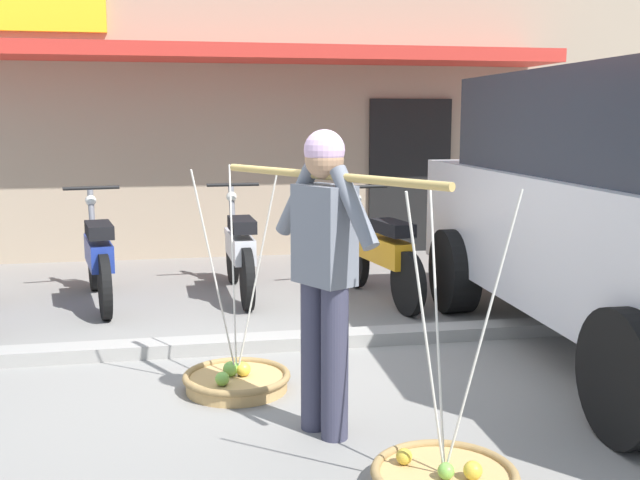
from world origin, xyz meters
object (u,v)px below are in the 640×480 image
object	(u,v)px
fruit_basket_right_side	(444,477)
motorcycle_third_in_row	(239,251)
fruit_vendor	(324,262)
motorcycle_end_of_row	(381,255)
fruit_basket_left_side	(237,379)
motorcycle_second_in_row	(98,257)

from	to	relation	value
fruit_basket_right_side	motorcycle_third_in_row	size ratio (longest dim) A/B	0.80
fruit_vendor	motorcycle_end_of_row	bearing A→B (deg)	68.86
fruit_basket_right_side	motorcycle_end_of_row	world-z (taller)	fruit_basket_right_side
fruit_basket_left_side	motorcycle_second_in_row	world-z (taller)	fruit_basket_left_side
motorcycle_second_in_row	motorcycle_end_of_row	world-z (taller)	same
fruit_basket_right_side	motorcycle_third_in_row	distance (m)	4.29
fruit_basket_left_side	motorcycle_second_in_row	distance (m)	2.82
fruit_basket_right_side	fruit_basket_left_side	bearing A→B (deg)	118.62
fruit_vendor	fruit_basket_left_side	xyz separation A→B (m)	(-0.43, 0.78, -0.91)
fruit_vendor	fruit_basket_left_side	world-z (taller)	fruit_vendor
fruit_vendor	fruit_basket_right_side	world-z (taller)	fruit_vendor
motorcycle_third_in_row	fruit_basket_left_side	bearing A→B (deg)	-95.45
fruit_basket_left_side	motorcycle_end_of_row	bearing A→B (deg)	54.31
fruit_vendor	motorcycle_third_in_row	distance (m)	3.50
fruit_basket_left_side	motorcycle_third_in_row	world-z (taller)	fruit_basket_left_side
motorcycle_second_in_row	fruit_basket_left_side	bearing A→B (deg)	-67.14
fruit_basket_left_side	motorcycle_second_in_row	bearing A→B (deg)	112.86
fruit_basket_left_side	motorcycle_end_of_row	distance (m)	2.73
motorcycle_third_in_row	motorcycle_end_of_row	xyz separation A→B (m)	(1.32, -0.48, 0.00)
motorcycle_end_of_row	motorcycle_third_in_row	bearing A→B (deg)	160.19
fruit_basket_right_side	motorcycle_end_of_row	size ratio (longest dim) A/B	0.80
motorcycle_third_in_row	fruit_vendor	bearing A→B (deg)	-87.15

